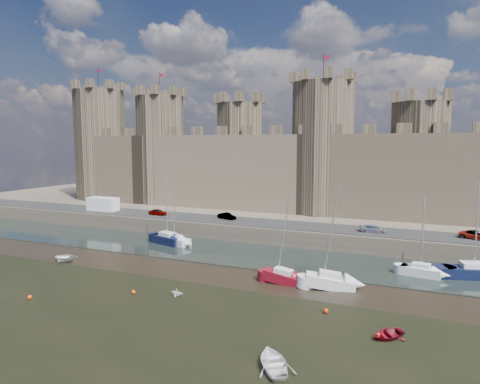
{
  "coord_description": "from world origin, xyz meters",
  "views": [
    {
      "loc": [
        18.96,
        -28.0,
        15.03
      ],
      "look_at": [
        -2.65,
        22.0,
        8.75
      ],
      "focal_mm": 32.0,
      "sensor_mm": 36.0,
      "label": 1
    }
  ],
  "objects_px": {
    "sailboat_0": "(175,240)",
    "sailboat_3": "(474,271)",
    "van": "(103,204)",
    "sailboat_5": "(330,281)",
    "car_1": "(227,216)",
    "sailboat_2": "(421,270)",
    "sailboat_4": "(283,276)",
    "car_0": "(158,212)",
    "car_2": "(373,229)",
    "car_3": "(477,235)",
    "sailboat_1": "(167,238)"
  },
  "relations": [
    {
      "from": "van",
      "to": "sailboat_2",
      "type": "bearing_deg",
      "value": -12.54
    },
    {
      "from": "car_1",
      "to": "sailboat_3",
      "type": "distance_m",
      "value": 36.42
    },
    {
      "from": "sailboat_2",
      "to": "sailboat_3",
      "type": "bearing_deg",
      "value": 26.66
    },
    {
      "from": "sailboat_4",
      "to": "van",
      "type": "bearing_deg",
      "value": 157.77
    },
    {
      "from": "sailboat_0",
      "to": "sailboat_4",
      "type": "height_order",
      "value": "sailboat_4"
    },
    {
      "from": "van",
      "to": "sailboat_4",
      "type": "xyz_separation_m",
      "value": [
        40.74,
        -18.71,
        -3.03
      ]
    },
    {
      "from": "sailboat_5",
      "to": "car_1",
      "type": "bearing_deg",
      "value": 122.24
    },
    {
      "from": "car_1",
      "to": "van",
      "type": "distance_m",
      "value": 24.76
    },
    {
      "from": "sailboat_1",
      "to": "sailboat_5",
      "type": "relative_size",
      "value": 1.0
    },
    {
      "from": "car_0",
      "to": "car_3",
      "type": "bearing_deg",
      "value": -86.9
    },
    {
      "from": "sailboat_2",
      "to": "sailboat_1",
      "type": "bearing_deg",
      "value": -173.73
    },
    {
      "from": "car_3",
      "to": "sailboat_2",
      "type": "relative_size",
      "value": 0.46
    },
    {
      "from": "sailboat_2",
      "to": "sailboat_3",
      "type": "distance_m",
      "value": 5.68
    },
    {
      "from": "car_0",
      "to": "sailboat_4",
      "type": "bearing_deg",
      "value": -120.86
    },
    {
      "from": "sailboat_1",
      "to": "sailboat_3",
      "type": "relative_size",
      "value": 1.0
    },
    {
      "from": "sailboat_3",
      "to": "car_2",
      "type": "bearing_deg",
      "value": 126.35
    },
    {
      "from": "car_0",
      "to": "car_2",
      "type": "relative_size",
      "value": 0.92
    },
    {
      "from": "car_1",
      "to": "sailboat_2",
      "type": "bearing_deg",
      "value": -91.89
    },
    {
      "from": "sailboat_0",
      "to": "car_1",
      "type": "bearing_deg",
      "value": 80.79
    },
    {
      "from": "van",
      "to": "sailboat_3",
      "type": "distance_m",
      "value": 60.43
    },
    {
      "from": "car_1",
      "to": "sailboat_5",
      "type": "height_order",
      "value": "sailboat_5"
    },
    {
      "from": "car_2",
      "to": "car_3",
      "type": "height_order",
      "value": "car_3"
    },
    {
      "from": "sailboat_1",
      "to": "sailboat_3",
      "type": "bearing_deg",
      "value": 15.3
    },
    {
      "from": "car_1",
      "to": "sailboat_0",
      "type": "height_order",
      "value": "sailboat_0"
    },
    {
      "from": "sailboat_3",
      "to": "sailboat_1",
      "type": "bearing_deg",
      "value": 162.34
    },
    {
      "from": "sailboat_4",
      "to": "sailboat_5",
      "type": "xyz_separation_m",
      "value": [
        4.93,
        0.37,
        0.04
      ]
    },
    {
      "from": "van",
      "to": "sailboat_0",
      "type": "relative_size",
      "value": 0.62
    },
    {
      "from": "car_3",
      "to": "sailboat_1",
      "type": "relative_size",
      "value": 0.39
    },
    {
      "from": "sailboat_2",
      "to": "sailboat_4",
      "type": "relative_size",
      "value": 0.92
    },
    {
      "from": "sailboat_0",
      "to": "sailboat_2",
      "type": "height_order",
      "value": "sailboat_0"
    },
    {
      "from": "car_0",
      "to": "car_1",
      "type": "distance_m",
      "value": 12.66
    },
    {
      "from": "van",
      "to": "sailboat_3",
      "type": "height_order",
      "value": "sailboat_3"
    },
    {
      "from": "car_3",
      "to": "van",
      "type": "relative_size",
      "value": 0.72
    },
    {
      "from": "sailboat_0",
      "to": "sailboat_3",
      "type": "bearing_deg",
      "value": 13.19
    },
    {
      "from": "sailboat_3",
      "to": "sailboat_5",
      "type": "bearing_deg",
      "value": -162.89
    },
    {
      "from": "sailboat_0",
      "to": "sailboat_3",
      "type": "height_order",
      "value": "sailboat_3"
    },
    {
      "from": "sailboat_0",
      "to": "sailboat_4",
      "type": "xyz_separation_m",
      "value": [
        20.04,
        -10.18,
        -0.01
      ]
    },
    {
      "from": "sailboat_3",
      "to": "sailboat_4",
      "type": "distance_m",
      "value": 21.46
    },
    {
      "from": "car_3",
      "to": "sailboat_2",
      "type": "distance_m",
      "value": 13.06
    },
    {
      "from": "van",
      "to": "car_2",
      "type": "bearing_deg",
      "value": -1.76
    },
    {
      "from": "van",
      "to": "sailboat_2",
      "type": "xyz_separation_m",
      "value": [
        54.3,
        -10.39,
        -3.01
      ]
    },
    {
      "from": "car_1",
      "to": "sailboat_5",
      "type": "distance_m",
      "value": 28.67
    },
    {
      "from": "sailboat_1",
      "to": "sailboat_4",
      "type": "height_order",
      "value": "sailboat_1"
    },
    {
      "from": "van",
      "to": "sailboat_1",
      "type": "xyz_separation_m",
      "value": [
        19.41,
        -8.46,
        -2.92
      ]
    },
    {
      "from": "car_2",
      "to": "car_3",
      "type": "xyz_separation_m",
      "value": [
        12.86,
        0.73,
        0.05
      ]
    },
    {
      "from": "car_0",
      "to": "sailboat_4",
      "type": "relative_size",
      "value": 0.34
    },
    {
      "from": "sailboat_0",
      "to": "car_0",
      "type": "bearing_deg",
      "value": 148.89
    },
    {
      "from": "car_3",
      "to": "van",
      "type": "xyz_separation_m",
      "value": [
        -60.81,
        -0.69,
        0.68
      ]
    },
    {
      "from": "sailboat_1",
      "to": "car_2",
      "type": "bearing_deg",
      "value": 32.08
    },
    {
      "from": "car_0",
      "to": "van",
      "type": "bearing_deg",
      "value": 91.84
    }
  ]
}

